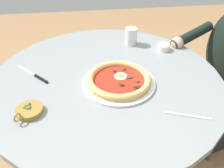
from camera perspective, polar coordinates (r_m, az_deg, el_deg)
The scene contains 8 objects.
dining_table at distance 1.15m, azimuth -1.40°, elevation -4.44°, with size 1.06×1.06×0.73m.
pizza_on_plate at distance 1.00m, azimuth 1.73°, elevation 0.97°, with size 0.32×0.32×0.04m.
water_glass at distance 1.32m, azimuth 4.79°, elevation 11.54°, with size 0.07×0.07×0.10m.
steak_knife at distance 1.10m, azimuth -18.30°, elevation 1.85°, with size 0.17×0.16×0.01m.
ramekin_capers at distance 1.29m, azimuth 12.71°, elevation 8.99°, with size 0.07×0.07×0.03m.
olive_pan at distance 0.92m, azimuth -19.99°, elevation -6.18°, with size 0.12×0.10×0.04m.
fork_utensil at distance 0.90m, azimuth 18.37°, elevation -7.48°, with size 0.07×0.16×0.00m.
diner_person at distance 1.59m, azimuth 26.08°, elevation 1.13°, with size 0.41×0.55×1.13m.
Camera 1 is at (-0.86, 0.09, 1.33)m, focal length 36.65 mm.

